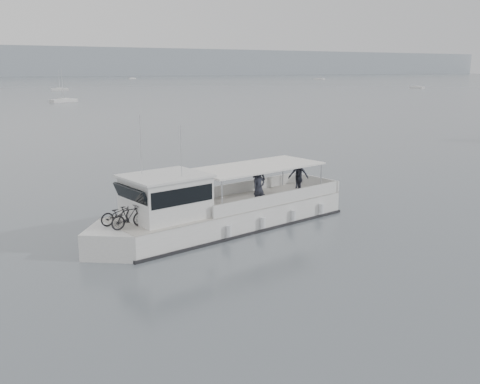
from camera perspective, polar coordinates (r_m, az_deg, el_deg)
ground at (r=22.54m, az=4.40°, el=-5.61°), size 1400.00×1400.00×0.00m
tour_boat at (r=24.04m, az=-3.16°, el=-2.13°), size 13.36×5.06×5.56m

